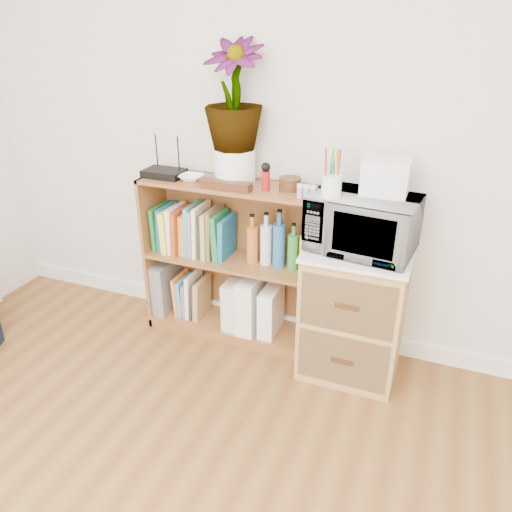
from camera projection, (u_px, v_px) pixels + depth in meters
The scene contains 21 objects.
skirting_board at pixel (292, 323), 3.08m from camera, with size 4.00×0.02×0.10m, color white.
bookshelf at pixel (230, 262), 2.89m from camera, with size 1.00×0.30×0.95m, color brown.
wicker_unit at pixel (354, 312), 2.64m from camera, with size 0.50×0.45×0.70m, color #9E7542.
microwave at pixel (362, 223), 2.41m from camera, with size 0.50×0.34×0.28m, color silver.
pen_cup at pixel (331, 186), 2.32m from camera, with size 0.09×0.09×0.10m, color white.
small_appliance at pixel (386, 176), 2.34m from camera, with size 0.21×0.18×0.17m, color white.
router at pixel (164, 173), 2.79m from camera, with size 0.22×0.15×0.04m, color black.
white_bowl at pixel (191, 178), 2.72m from camera, with size 0.13×0.13×0.03m, color white.
plant_pot at pixel (235, 166), 2.65m from camera, with size 0.22×0.22×0.18m, color white.
potted_plant at pixel (234, 95), 2.50m from camera, with size 0.30×0.30×0.54m, color #356F2C.
trinket_box at pixel (226, 185), 2.58m from camera, with size 0.28×0.07×0.04m, color #391B0F.
kokeshi_doll at pixel (266, 181), 2.56m from camera, with size 0.04×0.04×0.10m, color maroon.
wooden_bowl at pixel (290, 184), 2.57m from camera, with size 0.11×0.11×0.07m, color #381E0F.
paint_jars at pixel (306, 193), 2.45m from camera, with size 0.11×0.04×0.06m, color pink.
file_box at pixel (166, 285), 3.15m from camera, with size 0.10×0.26×0.32m, color slate.
magazine_holder_left at pixel (236, 302), 2.98m from camera, with size 0.10×0.24×0.30m, color silver.
magazine_holder_mid at pixel (251, 303), 2.94m from camera, with size 0.11×0.27×0.33m, color white.
magazine_holder_right at pixel (271, 310), 2.91m from camera, with size 0.09×0.23×0.29m, color white.
cookbooks at pixel (193, 231), 2.90m from camera, with size 0.46×0.20×0.30m.
liquor_bottles at pixel (277, 243), 2.73m from camera, with size 0.37×0.07×0.32m.
lower_books at pixel (192, 295), 3.10m from camera, with size 0.18×0.19×0.28m.
Camera 1 is at (0.75, -0.26, 1.76)m, focal length 35.00 mm.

